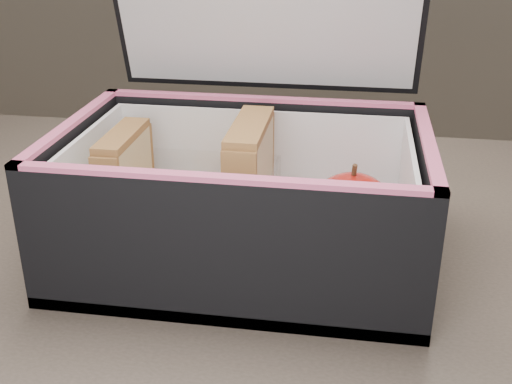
% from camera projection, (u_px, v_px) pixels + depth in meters
% --- Properties ---
extents(kitchen_table, '(1.20, 0.80, 0.75)m').
position_uv_depth(kitchen_table, '(262.00, 353.00, 0.62)').
color(kitchen_table, brown).
rests_on(kitchen_table, ground).
extents(lunch_bag, '(0.32, 0.27, 0.32)m').
position_uv_depth(lunch_bag, '(244.00, 188.00, 0.58)').
color(lunch_bag, black).
rests_on(lunch_bag, kitchen_table).
extents(plastic_tub, '(0.16, 0.11, 0.07)m').
position_uv_depth(plastic_tub, '(188.00, 205.00, 0.60)').
color(plastic_tub, white).
rests_on(plastic_tub, lunch_bag).
extents(sandwich_left, '(0.02, 0.09, 0.10)m').
position_uv_depth(sandwich_left, '(126.00, 182.00, 0.60)').
color(sandwich_left, tan).
rests_on(sandwich_left, plastic_tub).
extents(sandwich_right, '(0.03, 0.10, 0.11)m').
position_uv_depth(sandwich_right, '(250.00, 183.00, 0.58)').
color(sandwich_right, tan).
rests_on(sandwich_right, plastic_tub).
extents(carrot_sticks, '(0.05, 0.13, 0.03)m').
position_uv_depth(carrot_sticks, '(181.00, 223.00, 0.59)').
color(carrot_sticks, orange).
rests_on(carrot_sticks, plastic_tub).
extents(paper_napkin, '(0.09, 0.09, 0.01)m').
position_uv_depth(paper_napkin, '(352.00, 252.00, 0.57)').
color(paper_napkin, white).
rests_on(paper_napkin, lunch_bag).
extents(red_apple, '(0.09, 0.09, 0.08)m').
position_uv_depth(red_apple, '(352.00, 212.00, 0.56)').
color(red_apple, maroon).
rests_on(red_apple, paper_napkin).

